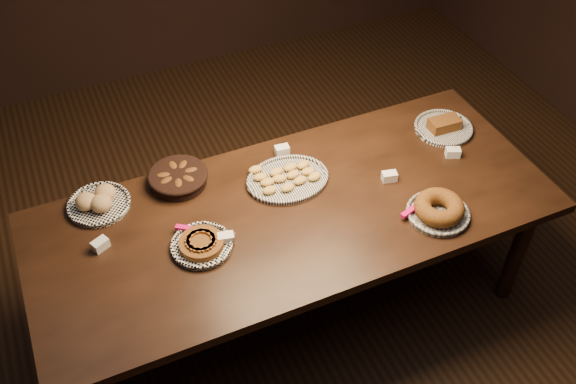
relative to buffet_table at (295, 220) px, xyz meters
name	(u,v)px	position (x,y,z in m)	size (l,w,h in m)	color
ground	(294,306)	(0.00, 0.00, -0.68)	(5.00, 5.00, 0.00)	black
buffet_table	(295,220)	(0.00, 0.00, 0.00)	(2.40, 1.00, 0.75)	black
apple_tart_plate	(201,244)	(-0.46, -0.05, 0.09)	(0.29, 0.28, 0.05)	white
madeleine_platter	(287,178)	(0.04, 0.19, 0.09)	(0.40, 0.32, 0.05)	black
bundt_cake_plate	(439,209)	(0.57, -0.30, 0.11)	(0.32, 0.30, 0.09)	black
croissant_basket	(178,177)	(-0.43, 0.38, 0.11)	(0.33, 0.33, 0.07)	black
bread_roll_plate	(98,202)	(-0.81, 0.38, 0.11)	(0.29, 0.29, 0.09)	white
loaf_plate	(444,127)	(0.94, 0.21, 0.09)	(0.30, 0.30, 0.07)	black
tent_cards	(296,190)	(0.05, 0.09, 0.10)	(1.81, 0.49, 0.04)	white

